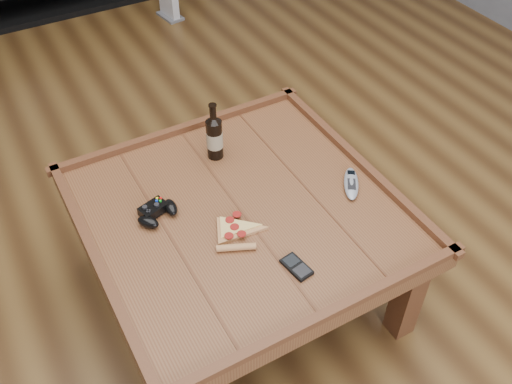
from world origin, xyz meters
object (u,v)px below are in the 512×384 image
coffee_table (241,222)px  smartphone (297,267)px  game_controller (157,212)px  beer_bottle (214,136)px  remote_control (351,183)px  game_console (169,2)px  pizza_slice (235,231)px

coffee_table → smartphone: coffee_table is taller
coffee_table → game_controller: (-0.25, 0.11, 0.08)m
beer_bottle → remote_control: beer_bottle is taller
game_console → coffee_table: bearing=-115.4°
game_controller → beer_bottle: bearing=14.6°
beer_bottle → pizza_slice: bearing=-107.3°
smartphone → game_console: 2.61m
coffee_table → beer_bottle: 0.33m
beer_bottle → game_controller: size_ratio=1.49×
pizza_slice → game_console: 2.43m
coffee_table → remote_control: 0.40m
beer_bottle → pizza_slice: 0.40m
beer_bottle → remote_control: size_ratio=1.39×
coffee_table → beer_bottle: size_ratio=4.54×
beer_bottle → pizza_slice: (-0.12, -0.37, -0.08)m
pizza_slice → remote_control: size_ratio=1.56×
coffee_table → pizza_slice: 0.12m
game_controller → pizza_slice: game_controller is taller
coffee_table → pizza_slice: coffee_table is taller
remote_control → pizza_slice: bearing=-146.0°
game_controller → pizza_slice: size_ratio=0.59×
beer_bottle → game_controller: bearing=-148.9°
pizza_slice → game_console: pizza_slice is taller
game_controller → pizza_slice: (0.19, -0.19, -0.01)m
beer_bottle → remote_control: (0.34, -0.37, -0.08)m
coffee_table → beer_bottle: bearing=79.8°
game_controller → remote_control: 0.67m
smartphone → remote_control: bearing=21.9°
coffee_table → game_console: bearing=73.8°
smartphone → game_console: (0.61, 2.52, -0.35)m
coffee_table → game_console: (0.64, 2.22, -0.28)m
game_console → smartphone: bearing=-112.9°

